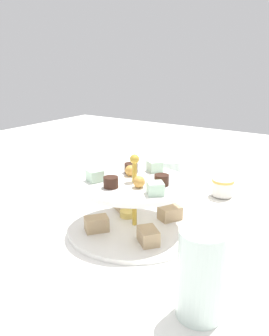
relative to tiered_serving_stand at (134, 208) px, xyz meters
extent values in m
plane|color=white|center=(0.00, 0.00, -0.05)|extent=(2.40, 2.40, 0.00)
cylinder|color=white|center=(0.00, 0.00, -0.05)|extent=(0.29, 0.29, 0.01)
cylinder|color=white|center=(0.00, 0.00, 0.06)|extent=(0.24, 0.24, 0.01)
cylinder|color=gold|center=(0.00, 0.00, 0.03)|extent=(0.01, 0.01, 0.16)
sphere|color=gold|center=(0.00, 0.00, 0.11)|extent=(0.02, 0.02, 0.02)
cube|color=tan|center=(-0.05, -0.07, -0.03)|extent=(0.05, 0.06, 0.03)
cube|color=tan|center=(0.07, -0.05, -0.03)|extent=(0.06, 0.05, 0.03)
cube|color=tan|center=(0.05, 0.07, -0.03)|extent=(0.06, 0.06, 0.03)
cube|color=tan|center=(-0.07, 0.05, -0.03)|extent=(0.06, 0.06, 0.03)
cylinder|color=#E5C660|center=(0.04, -0.03, -0.03)|extent=(0.04, 0.04, 0.01)
cylinder|color=#381E14|center=(0.02, 0.06, 0.07)|extent=(0.03, 0.03, 0.02)
cylinder|color=#381E14|center=(-0.06, -0.01, 0.07)|extent=(0.03, 0.03, 0.02)
cylinder|color=#381E14|center=(0.04, -0.04, 0.07)|extent=(0.03, 0.03, 0.02)
cube|color=silver|center=(0.07, 0.04, 0.07)|extent=(0.04, 0.04, 0.02)
cube|color=silver|center=(-0.07, 0.04, 0.07)|extent=(0.04, 0.04, 0.02)
cube|color=silver|center=(0.00, -0.08, 0.07)|extent=(0.04, 0.04, 0.02)
sphere|color=gold|center=(-0.03, 0.03, 0.07)|extent=(0.02, 0.02, 0.02)
sphere|color=gold|center=(0.03, -0.03, 0.07)|extent=(0.02, 0.02, 0.02)
cylinder|color=silver|center=(-0.23, 0.17, 0.02)|extent=(0.07, 0.07, 0.13)
cylinder|color=silver|center=(0.06, -0.28, -0.01)|extent=(0.06, 0.06, 0.08)
cylinder|color=white|center=(-0.10, -0.28, -0.05)|extent=(0.09, 0.09, 0.01)
cylinder|color=white|center=(-0.10, -0.28, -0.02)|extent=(0.06, 0.06, 0.04)
cylinder|color=gold|center=(-0.10, -0.28, 0.00)|extent=(0.06, 0.06, 0.01)
camera|label=1|loc=(-0.38, 0.58, 0.31)|focal=37.32mm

